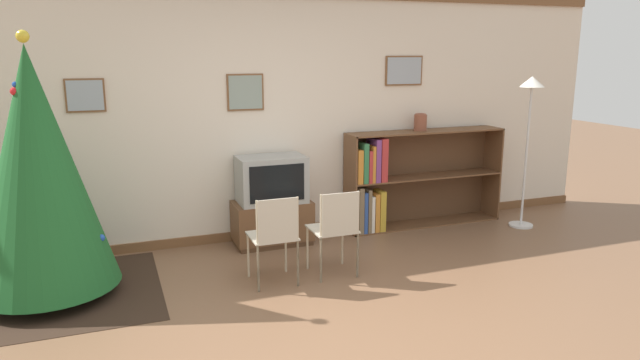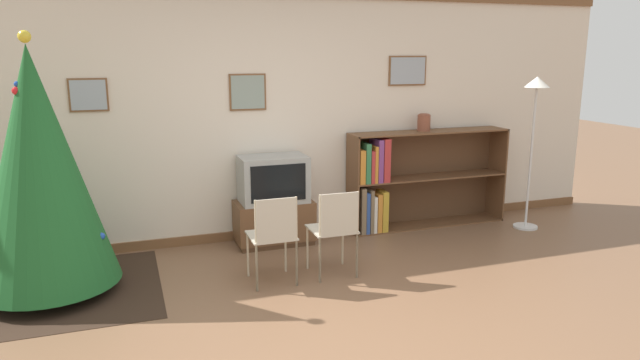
# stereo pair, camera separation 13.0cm
# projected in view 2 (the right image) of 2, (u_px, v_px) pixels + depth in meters

# --- Properties ---
(ground_plane) EXTENTS (24.00, 24.00, 0.00)m
(ground_plane) POSITION_uv_depth(u_px,v_px,m) (338.00, 337.00, 4.16)
(ground_plane) COLOR brown
(wall_back) EXTENTS (8.75, 0.11, 2.70)m
(wall_back) POSITION_uv_depth(u_px,v_px,m) (256.00, 117.00, 6.15)
(wall_back) COLOR silver
(wall_back) RESTS_ON ground_plane
(area_rug) EXTENTS (1.80, 1.63, 0.01)m
(area_rug) POSITION_uv_depth(u_px,v_px,m) (53.00, 293.00, 4.92)
(area_rug) COLOR #332319
(area_rug) RESTS_ON ground_plane
(christmas_tree) EXTENTS (1.16, 1.16, 2.20)m
(christmas_tree) POSITION_uv_depth(u_px,v_px,m) (39.00, 168.00, 4.68)
(christmas_tree) COLOR maroon
(christmas_tree) RESTS_ON area_rug
(tv_console) EXTENTS (0.83, 0.45, 0.47)m
(tv_console) POSITION_uv_depth(u_px,v_px,m) (274.00, 222.00, 6.16)
(tv_console) COLOR #4C311E
(tv_console) RESTS_ON ground_plane
(television) EXTENTS (0.71, 0.44, 0.49)m
(television) POSITION_uv_depth(u_px,v_px,m) (273.00, 179.00, 6.05)
(television) COLOR #9E9E99
(television) RESTS_ON tv_console
(folding_chair_left) EXTENTS (0.40, 0.40, 0.82)m
(folding_chair_left) POSITION_uv_depth(u_px,v_px,m) (274.00, 234.00, 5.00)
(folding_chair_left) COLOR #BCB29E
(folding_chair_left) RESTS_ON ground_plane
(folding_chair_right) EXTENTS (0.40, 0.40, 0.82)m
(folding_chair_right) POSITION_uv_depth(u_px,v_px,m) (335.00, 228.00, 5.19)
(folding_chair_right) COLOR #BCB29E
(folding_chair_right) RESTS_ON ground_plane
(bookshelf) EXTENTS (1.95, 0.36, 1.14)m
(bookshelf) POSITION_uv_depth(u_px,v_px,m) (400.00, 181.00, 6.64)
(bookshelf) COLOR brown
(bookshelf) RESTS_ON ground_plane
(vase) EXTENTS (0.15, 0.15, 0.20)m
(vase) POSITION_uv_depth(u_px,v_px,m) (424.00, 122.00, 6.62)
(vase) COLOR brown
(vase) RESTS_ON bookshelf
(standing_lamp) EXTENTS (0.28, 0.28, 1.77)m
(standing_lamp) POSITION_uv_depth(u_px,v_px,m) (535.00, 113.00, 6.46)
(standing_lamp) COLOR silver
(standing_lamp) RESTS_ON ground_plane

